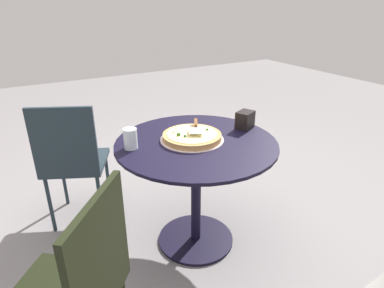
# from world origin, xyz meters

# --- Properties ---
(ground_plane) EXTENTS (10.00, 10.00, 0.00)m
(ground_plane) POSITION_xyz_m (0.00, 0.00, 0.00)
(ground_plane) COLOR gray
(patio_table) EXTENTS (0.91, 0.91, 0.69)m
(patio_table) POSITION_xyz_m (0.00, 0.00, 0.52)
(patio_table) COLOR black
(patio_table) RESTS_ON ground
(pizza_on_tray) EXTENTS (0.36, 0.36, 0.06)m
(pizza_on_tray) POSITION_xyz_m (0.01, -0.03, 0.71)
(pizza_on_tray) COLOR silver
(pizza_on_tray) RESTS_ON patio_table
(pizza_server) EXTENTS (0.15, 0.21, 0.02)m
(pizza_server) POSITION_xyz_m (-0.04, -0.07, 0.75)
(pizza_server) COLOR silver
(pizza_server) RESTS_ON pizza_on_tray
(drinking_cup) EXTENTS (0.07, 0.07, 0.11)m
(drinking_cup) POSITION_xyz_m (0.35, -0.09, 0.75)
(drinking_cup) COLOR silver
(drinking_cup) RESTS_ON patio_table
(napkin_dispenser) EXTENTS (0.13, 0.12, 0.11)m
(napkin_dispenser) POSITION_xyz_m (-0.37, -0.03, 0.75)
(napkin_dispenser) COLOR black
(napkin_dispenser) RESTS_ON patio_table
(patio_chair_near) EXTENTS (0.50, 0.50, 0.87)m
(patio_chair_near) POSITION_xyz_m (0.60, -0.55, 0.50)
(patio_chair_near) COLOR #1F2E35
(patio_chair_near) RESTS_ON ground
(patio_chair_corner) EXTENTS (0.55, 0.55, 0.88)m
(patio_chair_corner) POSITION_xyz_m (0.79, 0.53, 0.51)
(patio_chair_corner) COLOR black
(patio_chair_corner) RESTS_ON ground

